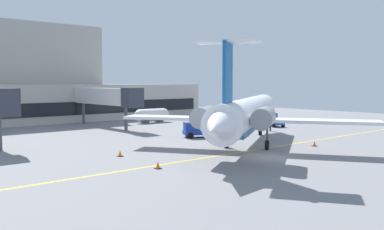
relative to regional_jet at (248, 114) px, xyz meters
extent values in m
cube|color=slate|center=(-2.88, -4.54, -3.44)|extent=(120.00, 120.00, 0.10)
cube|color=yellow|center=(-2.88, -1.42, -3.39)|extent=(108.00, 0.24, 0.01)
cube|color=red|center=(6.53, 9.42, -3.39)|extent=(0.30, 8.00, 0.01)
cube|color=#B7B2A8|center=(-9.59, 42.65, -0.29)|extent=(69.15, 14.38, 6.20)
cube|color=#A8A49A|center=(-8.56, 46.25, 7.98)|extent=(30.28, 10.07, 10.33)
cube|color=black|center=(-9.59, 35.41, -1.03)|extent=(66.38, 0.12, 2.11)
cube|color=#2D333D|center=(-19.16, 12.89, 1.24)|extent=(2.40, 2.00, 2.64)
cube|color=silver|center=(-0.88, 27.98, 1.10)|extent=(1.40, 14.97, 2.40)
cube|color=#2D333D|center=(-0.88, 19.59, 1.10)|extent=(2.40, 2.00, 2.64)
cylinder|color=#4C4C51|center=(-0.88, 33.96, -1.74)|extent=(0.44, 0.44, 3.29)
cylinder|color=#4C4C51|center=(-0.88, 21.29, -1.74)|extent=(0.44, 0.44, 3.29)
cylinder|color=white|center=(0.50, 0.32, 0.03)|extent=(23.62, 16.90, 3.06)
cube|color=#145999|center=(0.50, 0.32, -0.81)|extent=(21.26, 15.21, 0.55)
cone|color=white|center=(12.37, 8.08, 0.03)|extent=(4.46, 4.35, 3.00)
cone|color=white|center=(-11.63, -7.60, 0.03)|extent=(4.76, 4.36, 2.60)
cube|color=white|center=(-5.12, 4.79, -0.43)|extent=(8.16, 10.40, 0.28)
cube|color=white|center=(2.33, -6.61, -0.43)|extent=(8.16, 10.40, 0.28)
cylinder|color=gray|center=(-7.85, -2.24, 0.26)|extent=(4.00, 3.42, 1.68)
cylinder|color=gray|center=(-5.21, -6.28, 0.26)|extent=(4.00, 3.42, 1.68)
cube|color=#145999|center=(-8.72, -5.70, 3.84)|extent=(2.44, 1.71, 4.55)
cube|color=white|center=(-8.72, -5.70, 6.11)|extent=(4.47, 5.27, 0.20)
cylinder|color=#3F3F44|center=(8.84, 5.77, -1.99)|extent=(0.20, 0.20, 1.44)
cylinder|color=black|center=(8.84, 5.77, -2.94)|extent=(0.94, 0.79, 0.90)
cylinder|color=#3F3F44|center=(-1.69, 1.27, -1.99)|extent=(0.20, 0.20, 1.44)
cylinder|color=black|center=(-1.69, 1.27, -2.94)|extent=(0.94, 0.79, 0.90)
cylinder|color=#3F3F44|center=(0.49, -2.06, -1.99)|extent=(0.20, 0.20, 1.44)
cylinder|color=black|center=(0.49, -2.06, -2.94)|extent=(0.94, 0.79, 0.90)
cube|color=#19389E|center=(1.87, 9.06, -2.80)|extent=(4.48, 3.56, 0.47)
cube|color=navy|center=(0.85, 9.60, -2.08)|extent=(2.23, 2.23, 0.97)
cylinder|color=black|center=(0.17, 8.93, -3.04)|extent=(0.75, 0.58, 0.70)
cylinder|color=black|center=(1.04, 10.54, -3.04)|extent=(0.75, 0.58, 0.70)
cylinder|color=black|center=(2.69, 7.57, -3.04)|extent=(0.75, 0.58, 0.70)
cylinder|color=black|center=(3.56, 9.18, -3.04)|extent=(0.75, 0.58, 0.70)
cube|color=#1E4CB2|center=(18.42, 11.10, -2.74)|extent=(2.74, 3.72, 0.60)
cube|color=#1A4197|center=(18.79, 11.98, -1.94)|extent=(1.80, 1.79, 0.98)
cylinder|color=black|center=(18.17, 12.50, -3.04)|extent=(0.53, 0.75, 0.70)
cylinder|color=black|center=(19.59, 11.89, -3.04)|extent=(0.53, 0.75, 0.70)
cylinder|color=black|center=(17.24, 10.31, -3.04)|extent=(0.53, 0.75, 0.70)
cylinder|color=black|center=(18.66, 9.71, -3.04)|extent=(0.53, 0.75, 0.70)
cylinder|color=white|center=(8.32, 28.15, -2.08)|extent=(4.65, 1.95, 1.91)
sphere|color=white|center=(10.64, 28.16, -2.08)|extent=(1.88, 1.88, 1.88)
sphere|color=white|center=(6.00, 28.13, -2.08)|extent=(1.88, 1.88, 1.88)
cube|color=#59595B|center=(6.93, 28.15, -3.21)|extent=(0.60, 1.72, 0.35)
cube|color=#59595B|center=(9.71, 28.15, -3.21)|extent=(0.60, 1.72, 0.35)
cylinder|color=#191E33|center=(13.03, 7.58, -2.94)|extent=(0.18, 0.18, 0.90)
cylinder|color=#191E33|center=(13.21, 7.68, -2.94)|extent=(0.18, 0.18, 0.90)
cylinder|color=orange|center=(13.12, 7.63, -2.16)|extent=(0.34, 0.34, 0.65)
sphere|color=tan|center=(13.12, 7.63, -1.72)|extent=(0.24, 0.24, 0.24)
cylinder|color=orange|center=(12.93, 7.52, -1.78)|extent=(0.39, 0.26, 0.50)
cylinder|color=#F2590C|center=(12.93, 7.52, -1.56)|extent=(0.06, 0.06, 0.28)
cylinder|color=orange|center=(13.32, 7.73, -1.78)|extent=(0.39, 0.26, 0.50)
cylinder|color=#F2590C|center=(13.32, 7.73, -1.56)|extent=(0.06, 0.06, 0.28)
cone|color=orange|center=(-12.24, 3.99, -3.11)|extent=(0.36, 0.36, 0.55)
cube|color=black|center=(-12.24, 3.99, -3.37)|extent=(0.47, 0.47, 0.04)
cone|color=orange|center=(5.94, -3.78, -3.11)|extent=(0.36, 0.36, 0.55)
cube|color=black|center=(5.94, -3.78, -3.37)|extent=(0.47, 0.47, 0.04)
cone|color=orange|center=(-12.85, -2.46, -3.11)|extent=(0.36, 0.36, 0.55)
cube|color=black|center=(-12.85, -2.46, -3.37)|extent=(0.47, 0.47, 0.04)
camera|label=1|loc=(-31.20, -27.66, 3.03)|focal=39.14mm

